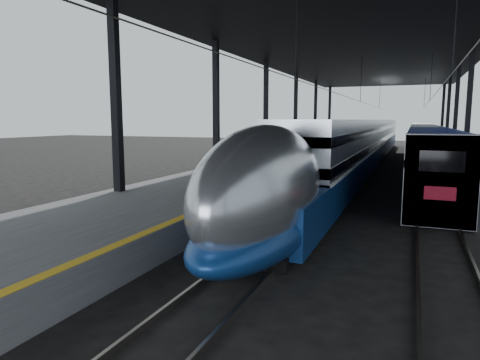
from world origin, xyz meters
The scene contains 7 objects.
ground centered at (0.00, 0.00, 0.00)m, with size 160.00×160.00×0.00m, color black.
platform centered at (-3.50, 20.00, 0.50)m, with size 6.00×80.00×1.00m, color #4C4C4F.
yellow_strip centered at (-0.70, 20.00, 1.00)m, with size 0.30×80.00×0.01m, color gold.
rails centered at (4.50, 20.00, 0.08)m, with size 6.52×80.00×0.16m.
canopy centered at (1.90, 20.00, 9.12)m, with size 18.00×75.00×9.47m.
tgv_train centered at (2.00, 29.16, 1.91)m, with size 2.85×65.20×4.09m.
second_train centered at (7.00, 34.26, 1.80)m, with size 2.58×56.05×3.55m.
Camera 1 is at (5.97, -10.11, 4.08)m, focal length 32.00 mm.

